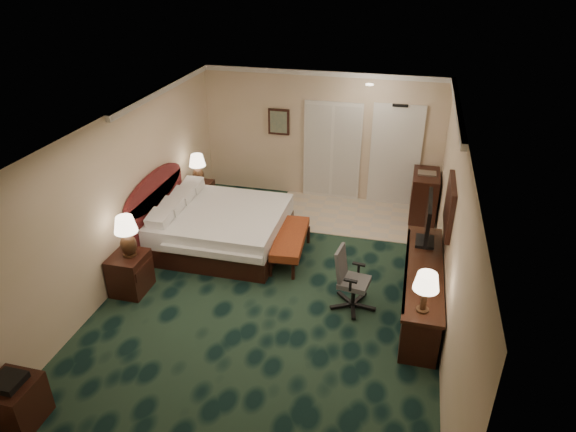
% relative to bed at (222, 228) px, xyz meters
% --- Properties ---
extents(floor, '(5.00, 7.50, 0.00)m').
position_rel_bed_xyz_m(floor, '(1.31, -1.22, -0.35)').
color(floor, black).
rests_on(floor, ground).
extents(ceiling, '(5.00, 7.50, 0.00)m').
position_rel_bed_xyz_m(ceiling, '(1.31, -1.22, 2.35)').
color(ceiling, silver).
rests_on(ceiling, wall_back).
extents(wall_back, '(5.00, 0.00, 2.70)m').
position_rel_bed_xyz_m(wall_back, '(1.31, 2.53, 1.00)').
color(wall_back, beige).
rests_on(wall_back, ground).
extents(wall_front, '(5.00, 0.00, 2.70)m').
position_rel_bed_xyz_m(wall_front, '(1.31, -4.97, 1.00)').
color(wall_front, beige).
rests_on(wall_front, ground).
extents(wall_left, '(0.00, 7.50, 2.70)m').
position_rel_bed_xyz_m(wall_left, '(-1.19, -1.22, 1.00)').
color(wall_left, beige).
rests_on(wall_left, ground).
extents(wall_right, '(0.00, 7.50, 2.70)m').
position_rel_bed_xyz_m(wall_right, '(3.81, -1.22, 1.00)').
color(wall_right, beige).
rests_on(wall_right, ground).
extents(crown_molding, '(5.00, 7.50, 0.10)m').
position_rel_bed_xyz_m(crown_molding, '(1.31, -1.22, 2.30)').
color(crown_molding, silver).
rests_on(crown_molding, wall_back).
extents(tile_patch, '(3.20, 1.70, 0.01)m').
position_rel_bed_xyz_m(tile_patch, '(2.21, 1.68, -0.34)').
color(tile_patch, beige).
rests_on(tile_patch, ground).
extents(headboard, '(0.12, 2.00, 1.40)m').
position_rel_bed_xyz_m(headboard, '(-1.13, -0.22, 0.35)').
color(headboard, '#551019').
rests_on(headboard, ground).
extents(entry_door, '(1.02, 0.06, 2.18)m').
position_rel_bed_xyz_m(entry_door, '(2.86, 2.50, 0.70)').
color(entry_door, silver).
rests_on(entry_door, ground).
extents(closet_doors, '(1.20, 0.06, 2.10)m').
position_rel_bed_xyz_m(closet_doors, '(1.56, 2.49, 0.70)').
color(closet_doors, beige).
rests_on(closet_doors, ground).
extents(wall_art, '(0.45, 0.06, 0.55)m').
position_rel_bed_xyz_m(wall_art, '(0.41, 2.49, 1.25)').
color(wall_art, '#4D665B').
rests_on(wall_art, wall_back).
extents(wall_mirror, '(0.05, 0.95, 0.75)m').
position_rel_bed_xyz_m(wall_mirror, '(3.77, -0.62, 1.20)').
color(wall_mirror, white).
rests_on(wall_mirror, wall_right).
extents(bed, '(2.18, 2.02, 0.69)m').
position_rel_bed_xyz_m(bed, '(0.00, 0.00, 0.00)').
color(bed, white).
rests_on(bed, ground).
extents(nightstand_near, '(0.51, 0.59, 0.64)m').
position_rel_bed_xyz_m(nightstand_near, '(-0.91, -1.67, -0.02)').
color(nightstand_near, black).
rests_on(nightstand_near, ground).
extents(nightstand_far, '(0.52, 0.60, 0.65)m').
position_rel_bed_xyz_m(nightstand_far, '(-0.91, 1.08, -0.02)').
color(nightstand_far, black).
rests_on(nightstand_far, ground).
extents(lamp_near, '(0.44, 0.44, 0.67)m').
position_rel_bed_xyz_m(lamp_near, '(-0.88, -1.64, 0.63)').
color(lamp_near, '#311E11').
rests_on(lamp_near, nightstand_near).
extents(lamp_far, '(0.41, 0.41, 0.61)m').
position_rel_bed_xyz_m(lamp_far, '(-0.89, 1.12, 0.61)').
color(lamp_far, '#311E11').
rests_on(lamp_far, nightstand_far).
extents(bed_bench, '(0.59, 1.44, 0.48)m').
position_rel_bed_xyz_m(bed_bench, '(1.30, -0.15, -0.11)').
color(bed_bench, maroon).
rests_on(bed_bench, ground).
extents(side_table, '(0.53, 0.53, 0.58)m').
position_rel_bed_xyz_m(side_table, '(-0.89, -4.28, -0.06)').
color(side_table, black).
rests_on(side_table, ground).
extents(desk, '(0.54, 2.52, 0.73)m').
position_rel_bed_xyz_m(desk, '(3.52, -1.07, 0.02)').
color(desk, black).
rests_on(desk, ground).
extents(tv, '(0.10, 0.97, 0.75)m').
position_rel_bed_xyz_m(tv, '(3.51, -0.32, 0.76)').
color(tv, black).
rests_on(tv, desk).
extents(desk_lamp, '(0.41, 0.41, 0.57)m').
position_rel_bed_xyz_m(desk_lamp, '(3.51, -2.06, 0.67)').
color(desk_lamp, '#311E11').
rests_on(desk_lamp, desk).
extents(desk_chair, '(0.64, 0.61, 0.98)m').
position_rel_bed_xyz_m(desk_chair, '(2.54, -1.25, 0.14)').
color(desk_chair, '#4B4B4D').
rests_on(desk_chair, ground).
extents(minibar, '(0.50, 0.90, 0.95)m').
position_rel_bed_xyz_m(minibar, '(3.51, 1.98, 0.13)').
color(minibar, black).
rests_on(minibar, ground).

